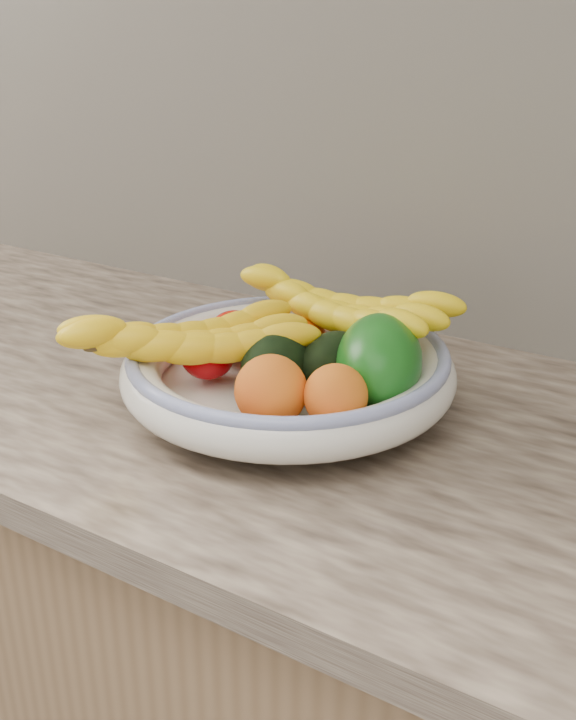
{
  "coord_description": "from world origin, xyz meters",
  "views": [
    {
      "loc": [
        0.45,
        0.93,
        1.33
      ],
      "look_at": [
        0.0,
        1.66,
        0.96
      ],
      "focal_mm": 40.0,
      "sensor_mm": 36.0,
      "label": 1
    }
  ],
  "objects_px": {
    "banana_bunch_back": "(338,315)",
    "green_mango": "(379,362)",
    "fruit_bowl": "(288,369)",
    "banana_bunch_front": "(190,346)"
  },
  "relations": [
    {
      "from": "fruit_bowl",
      "to": "banana_bunch_front",
      "type": "xyz_separation_m",
      "value": [
        -0.09,
        -0.07,
        0.03
      ]
    },
    {
      "from": "fruit_bowl",
      "to": "banana_bunch_front",
      "type": "distance_m",
      "value": 0.12
    },
    {
      "from": "banana_bunch_back",
      "to": "green_mango",
      "type": "bearing_deg",
      "value": -34.37
    },
    {
      "from": "green_mango",
      "to": "banana_bunch_front",
      "type": "xyz_separation_m",
      "value": [
        -0.2,
        -0.09,
        0.01
      ]
    },
    {
      "from": "fruit_bowl",
      "to": "banana_bunch_front",
      "type": "bearing_deg",
      "value": -142.07
    },
    {
      "from": "green_mango",
      "to": "banana_bunch_back",
      "type": "height_order",
      "value": "green_mango"
    },
    {
      "from": "banana_bunch_back",
      "to": "banana_bunch_front",
      "type": "height_order",
      "value": "banana_bunch_back"
    },
    {
      "from": "green_mango",
      "to": "banana_bunch_front",
      "type": "height_order",
      "value": "green_mango"
    },
    {
      "from": "fruit_bowl",
      "to": "banana_bunch_back",
      "type": "bearing_deg",
      "value": 83.07
    },
    {
      "from": "fruit_bowl",
      "to": "green_mango",
      "type": "bearing_deg",
      "value": 9.16
    }
  ]
}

